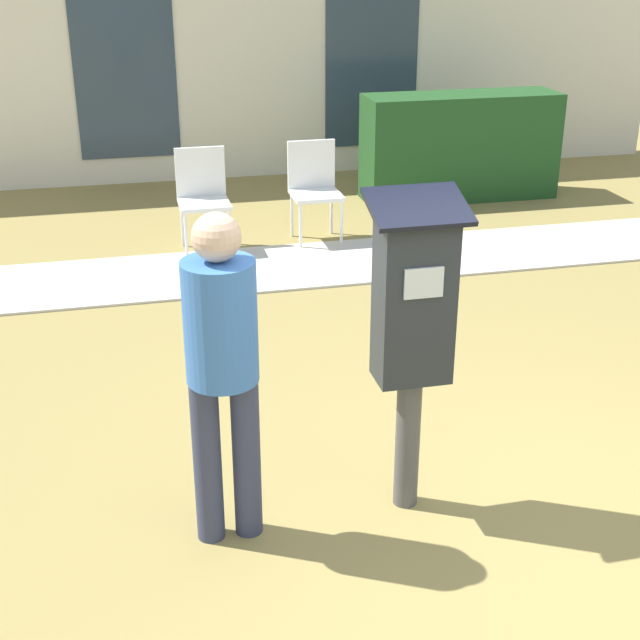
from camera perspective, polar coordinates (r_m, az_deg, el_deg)
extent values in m
plane|color=olive|center=(4.34, 12.05, -14.23)|extent=(40.00, 40.00, 0.00)
cube|color=beige|center=(7.67, -0.27, 3.60)|extent=(12.00, 1.10, 0.02)
cube|color=beige|center=(10.50, -4.55, 17.83)|extent=(10.00, 0.24, 3.20)
cube|color=#2D3D4C|center=(10.28, -12.40, 15.58)|extent=(1.10, 0.02, 2.00)
cube|color=#2D3D4C|center=(10.72, 3.34, 16.36)|extent=(1.10, 0.02, 2.00)
cylinder|color=#4C4C4C|center=(4.39, 5.62, -7.75)|extent=(0.12, 0.12, 0.70)
cube|color=#23282D|center=(4.05, 6.03, 1.36)|extent=(0.34, 0.22, 0.80)
cube|color=silver|center=(3.91, 6.66, 2.37)|extent=(0.18, 0.01, 0.14)
cube|color=black|center=(3.91, 6.30, 7.23)|extent=(0.44, 0.31, 0.12)
cylinder|color=#333851|center=(4.14, -7.22, -8.98)|extent=(0.13, 0.13, 0.82)
cylinder|color=#333851|center=(4.15, -4.73, -8.71)|extent=(0.13, 0.13, 0.82)
cylinder|color=#386BB7|center=(3.82, -6.39, -0.13)|extent=(0.32, 0.32, 0.55)
sphere|color=#D8AD8C|center=(3.69, -6.66, 5.28)|extent=(0.21, 0.21, 0.21)
cylinder|color=white|center=(7.83, -8.56, 5.30)|extent=(0.03, 0.03, 0.42)
cylinder|color=white|center=(7.87, -5.80, 5.53)|extent=(0.03, 0.03, 0.42)
cylinder|color=white|center=(8.19, -8.82, 6.10)|extent=(0.03, 0.03, 0.42)
cylinder|color=white|center=(8.23, -6.17, 6.31)|extent=(0.03, 0.03, 0.42)
cube|color=white|center=(7.96, -7.42, 7.39)|extent=(0.44, 0.44, 0.04)
cube|color=white|center=(8.09, -7.67, 9.39)|extent=(0.44, 0.04, 0.44)
cylinder|color=white|center=(8.02, -1.26, 5.99)|extent=(0.03, 0.03, 0.42)
cylinder|color=white|center=(8.10, 1.38, 6.18)|extent=(0.03, 0.03, 0.42)
cylinder|color=white|center=(8.38, -1.81, 6.75)|extent=(0.03, 0.03, 0.42)
cylinder|color=white|center=(8.46, 0.73, 6.92)|extent=(0.03, 0.03, 0.42)
cube|color=white|center=(8.17, -0.24, 8.01)|extent=(0.44, 0.44, 0.04)
cube|color=white|center=(8.30, -0.57, 9.95)|extent=(0.44, 0.04, 0.44)
cube|color=#1E471E|center=(9.73, 8.94, 10.91)|extent=(2.06, 0.60, 1.10)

